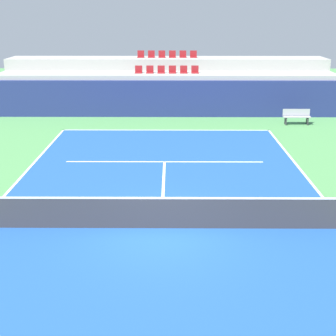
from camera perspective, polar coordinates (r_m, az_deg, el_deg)
name	(u,v)px	position (r m, az deg, el deg)	size (l,w,h in m)	color
ground_plane	(161,228)	(14.07, -0.79, -7.23)	(80.00, 80.00, 0.00)	#4C8C4C
court_surface	(161,228)	(14.07, -0.79, -7.21)	(11.00, 24.00, 0.01)	#1E4C99
baseline_far	(166,130)	(25.37, -0.25, 4.55)	(11.00, 0.10, 0.00)	white
service_line_far	(164,162)	(20.03, -0.42, 0.75)	(8.26, 0.10, 0.00)	white
centre_service_line	(163,189)	(17.00, -0.57, -2.52)	(0.10, 6.40, 0.00)	white
back_wall	(167,99)	(28.50, -0.17, 8.26)	(20.62, 0.30, 2.14)	navy
stands_tier_lower	(167,93)	(29.81, -0.15, 8.97)	(20.62, 2.40, 2.40)	#9E9E99
stands_tier_upper	(167,82)	(32.13, -0.11, 10.29)	(20.62, 2.40, 3.11)	#9E9E99
seating_row_lower	(167,71)	(29.71, -0.15, 11.52)	(3.89, 0.44, 0.44)	maroon
seating_row_upper	(167,56)	(32.03, -0.11, 13.29)	(3.89, 0.44, 0.44)	maroon
tennis_net	(161,212)	(13.86, -0.80, -5.33)	(11.08, 0.08, 1.07)	black
player_bench	(297,115)	(27.53, 15.10, 6.08)	(1.50, 0.40, 0.85)	#99999E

